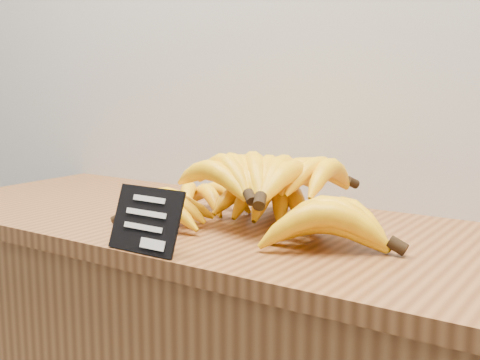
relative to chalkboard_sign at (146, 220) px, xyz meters
The scene contains 3 objects.
counter_top 0.26m from the chalkboard_sign, 79.77° to the left, with size 1.49×0.54×0.03m, color brown.
chalkboard_sign is the anchor object (origin of this frame).
banana_pile 0.24m from the chalkboard_sign, 74.99° to the left, with size 0.52×0.38×0.13m.
Camera 1 is at (0.56, 1.83, 1.19)m, focal length 45.00 mm.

